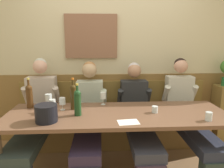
% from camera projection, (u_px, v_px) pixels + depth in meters
% --- Properties ---
extents(room_wall_back, '(6.80, 0.12, 2.80)m').
position_uv_depth(room_wall_back, '(112.00, 50.00, 3.19)').
color(room_wall_back, beige).
rests_on(room_wall_back, ground).
extents(wood_wainscot_panel, '(6.80, 0.03, 1.04)m').
position_uv_depth(wood_wainscot_panel, '(113.00, 107.00, 3.32)').
color(wood_wainscot_panel, brown).
rests_on(wood_wainscot_panel, ground).
extents(wall_bench, '(2.80, 0.42, 0.94)m').
position_uv_depth(wall_bench, '(114.00, 126.00, 3.17)').
color(wall_bench, brown).
rests_on(wall_bench, ground).
extents(dining_table, '(2.50, 0.83, 0.75)m').
position_uv_depth(dining_table, '(118.00, 119.00, 2.39)').
color(dining_table, brown).
rests_on(dining_table, ground).
extents(person_center_right_seat, '(0.50, 1.28, 1.31)m').
position_uv_depth(person_center_right_seat, '(36.00, 115.00, 2.68)').
color(person_center_right_seat, '#2E2C3E').
rests_on(person_center_right_seat, ground).
extents(person_right_seat, '(0.47, 1.29, 1.26)m').
position_uv_depth(person_right_seat, '(89.00, 114.00, 2.72)').
color(person_right_seat, '#2D2A34').
rests_on(person_right_seat, ground).
extents(person_center_left_seat, '(0.48, 1.28, 1.24)m').
position_uv_depth(person_center_left_seat, '(138.00, 115.00, 2.74)').
color(person_center_left_seat, '#37293C').
rests_on(person_center_left_seat, ground).
extents(person_left_seat, '(0.48, 1.28, 1.30)m').
position_uv_depth(person_left_seat, '(188.00, 113.00, 2.77)').
color(person_left_seat, '#2A3832').
rests_on(person_left_seat, ground).
extents(ice_bucket, '(0.22, 0.22, 0.18)m').
position_uv_depth(ice_bucket, '(46.00, 113.00, 2.11)').
color(ice_bucket, black).
rests_on(ice_bucket, dining_table).
extents(wine_bottle_clear_water, '(0.08, 0.08, 0.37)m').
position_uv_depth(wine_bottle_clear_water, '(29.00, 95.00, 2.53)').
color(wine_bottle_clear_water, '#472B13').
rests_on(wine_bottle_clear_water, dining_table).
extents(wine_bottle_amber_mid, '(0.07, 0.07, 0.38)m').
position_uv_depth(wine_bottle_amber_mid, '(73.00, 96.00, 2.48)').
color(wine_bottle_amber_mid, '#3C2C11').
rests_on(wine_bottle_amber_mid, dining_table).
extents(wine_bottle_green_tall, '(0.08, 0.08, 0.35)m').
position_uv_depth(wine_bottle_green_tall, '(78.00, 102.00, 2.27)').
color(wine_bottle_green_tall, '#1B3F1D').
rests_on(wine_bottle_green_tall, dining_table).
extents(wine_glass_center_rear, '(0.07, 0.07, 0.15)m').
position_uv_depth(wine_glass_center_rear, '(52.00, 103.00, 2.36)').
color(wine_glass_center_rear, silver).
rests_on(wine_glass_center_rear, dining_table).
extents(wine_glass_near_bucket, '(0.07, 0.07, 0.16)m').
position_uv_depth(wine_glass_near_bucket, '(103.00, 96.00, 2.66)').
color(wine_glass_near_bucket, silver).
rests_on(wine_glass_near_bucket, dining_table).
extents(wine_glass_right_end, '(0.07, 0.07, 0.15)m').
position_uv_depth(wine_glass_right_end, '(62.00, 101.00, 2.46)').
color(wine_glass_right_end, silver).
rests_on(wine_glass_right_end, dining_table).
extents(wine_glass_mid_right, '(0.07, 0.07, 0.16)m').
position_uv_depth(wine_glass_mid_right, '(74.00, 97.00, 2.64)').
color(wine_glass_mid_right, silver).
rests_on(wine_glass_mid_right, dining_table).
extents(wine_glass_center_front, '(0.08, 0.08, 0.16)m').
position_uv_depth(wine_glass_center_front, '(49.00, 98.00, 2.56)').
color(wine_glass_center_front, silver).
rests_on(wine_glass_center_front, dining_table).
extents(water_tumbler_center, '(0.07, 0.07, 0.09)m').
position_uv_depth(water_tumbler_center, '(209.00, 116.00, 2.14)').
color(water_tumbler_center, silver).
rests_on(water_tumbler_center, dining_table).
extents(water_tumbler_right, '(0.07, 0.07, 0.08)m').
position_uv_depth(water_tumbler_right, '(155.00, 109.00, 2.38)').
color(water_tumbler_right, silver).
rests_on(water_tumbler_right, dining_table).
extents(tasting_sheet_left_guest, '(0.22, 0.17, 0.00)m').
position_uv_depth(tasting_sheet_left_guest, '(128.00, 122.00, 2.11)').
color(tasting_sheet_left_guest, white).
rests_on(tasting_sheet_left_guest, dining_table).
extents(corner_pedestal, '(0.28, 0.28, 0.88)m').
position_uv_depth(corner_pedestal, '(223.00, 113.00, 3.26)').
color(corner_pedestal, olive).
rests_on(corner_pedestal, ground).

